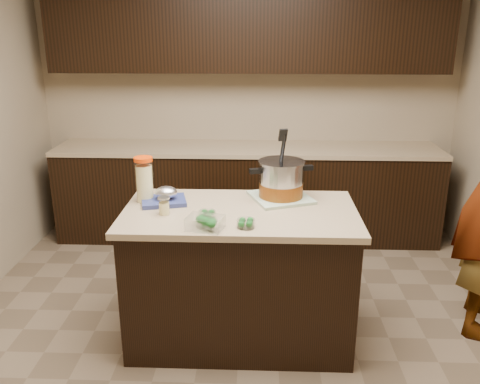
# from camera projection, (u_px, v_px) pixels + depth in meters

# --- Properties ---
(ground_plane) EXTENTS (4.00, 4.00, 0.00)m
(ground_plane) POSITION_uv_depth(u_px,v_px,m) (240.00, 334.00, 3.45)
(ground_plane) COLOR brown
(ground_plane) RESTS_ON ground
(room_shell) EXTENTS (4.04, 4.04, 2.72)m
(room_shell) POSITION_uv_depth(u_px,v_px,m) (240.00, 77.00, 2.90)
(room_shell) COLOR tan
(room_shell) RESTS_ON ground
(back_cabinets) EXTENTS (3.60, 0.63, 2.33)m
(back_cabinets) POSITION_uv_depth(u_px,v_px,m) (247.00, 142.00, 4.79)
(back_cabinets) COLOR black
(back_cabinets) RESTS_ON ground
(island) EXTENTS (1.46, 0.81, 0.90)m
(island) POSITION_uv_depth(u_px,v_px,m) (240.00, 275.00, 3.30)
(island) COLOR black
(island) RESTS_ON ground
(dish_towel) EXTENTS (0.46, 0.46, 0.02)m
(dish_towel) POSITION_uv_depth(u_px,v_px,m) (281.00, 197.00, 3.36)
(dish_towel) COLOR #699262
(dish_towel) RESTS_ON island
(stock_pot) EXTENTS (0.42, 0.37, 0.43)m
(stock_pot) POSITION_uv_depth(u_px,v_px,m) (281.00, 181.00, 3.32)
(stock_pot) COLOR #B7B7BC
(stock_pot) RESTS_ON dish_towel
(lemonade_pitcher) EXTENTS (0.16, 0.16, 0.29)m
(lemonade_pitcher) POSITION_uv_depth(u_px,v_px,m) (144.00, 181.00, 3.28)
(lemonade_pitcher) COLOR #E6D98D
(lemonade_pitcher) RESTS_ON island
(mason_jar) EXTENTS (0.09, 0.09, 0.12)m
(mason_jar) POSITION_uv_depth(u_px,v_px,m) (164.00, 206.00, 3.08)
(mason_jar) COLOR #E6D98D
(mason_jar) RESTS_ON island
(broccoli_tub_left) EXTENTS (0.13, 0.13, 0.05)m
(broccoli_tub_left) POSITION_uv_depth(u_px,v_px,m) (207.00, 215.00, 3.02)
(broccoli_tub_left) COLOR silver
(broccoli_tub_left) RESTS_ON island
(broccoli_tub_right) EXTENTS (0.14, 0.14, 0.05)m
(broccoli_tub_right) POSITION_uv_depth(u_px,v_px,m) (246.00, 224.00, 2.89)
(broccoli_tub_right) COLOR silver
(broccoli_tub_right) RESTS_ON island
(broccoli_tub_rect) EXTENTS (0.23, 0.19, 0.07)m
(broccoli_tub_rect) POSITION_uv_depth(u_px,v_px,m) (205.00, 223.00, 2.87)
(broccoli_tub_rect) COLOR silver
(broccoli_tub_rect) RESTS_ON island
(blue_tray) EXTENTS (0.32, 0.28, 0.11)m
(blue_tray) POSITION_uv_depth(u_px,v_px,m) (165.00, 198.00, 3.27)
(blue_tray) COLOR navy
(blue_tray) RESTS_ON island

